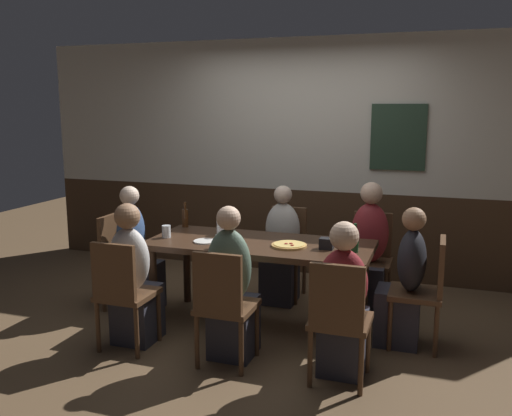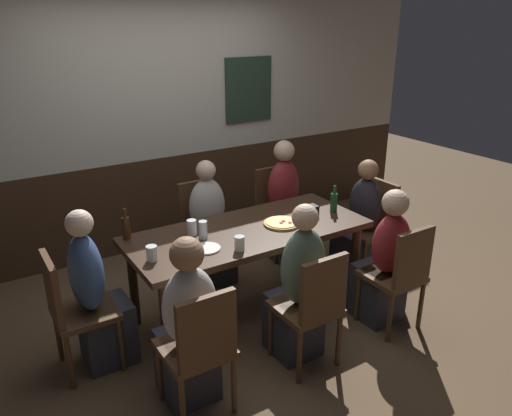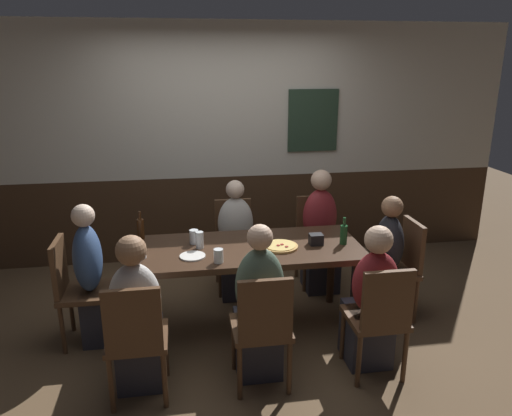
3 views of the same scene
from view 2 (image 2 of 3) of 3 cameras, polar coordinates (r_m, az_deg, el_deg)
ground_plane at (r=4.22m, az=-0.84°, el=-11.70°), size 12.00×12.00×0.00m
wall_back at (r=5.13m, az=-10.68°, el=9.69°), size 6.40×0.13×2.60m
dining_table at (r=3.90m, az=-0.90°, el=-3.53°), size 1.90×0.81×0.74m
chair_left_near at (r=3.02m, az=-6.47°, el=-15.46°), size 0.40×0.40×0.88m
chair_head_west at (r=3.55m, az=-20.35°, el=-10.64°), size 0.40×0.40×0.88m
chair_right_far at (r=5.02m, az=2.35°, el=0.21°), size 0.40×0.40×0.88m
chair_mid_far at (r=4.63m, az=-6.20°, el=-1.76°), size 0.40×0.40×0.88m
chair_mid_near at (r=3.39m, az=6.52°, el=-10.95°), size 0.40×0.40×0.88m
chair_head_east at (r=4.76m, az=13.27°, el=-1.56°), size 0.40×0.40×0.88m
chair_right_near at (r=3.90m, az=16.23°, el=-7.10°), size 0.40×0.40×0.88m
person_left_near at (r=3.14m, az=-7.80°, el=-14.10°), size 0.34×0.37×1.14m
person_head_west at (r=3.58m, az=-17.78°, el=-10.19°), size 0.37×0.34×1.16m
person_right_far at (r=4.89m, az=3.41°, el=-0.22°), size 0.34×0.37×1.20m
person_mid_far at (r=4.50m, az=-5.26°, el=-2.75°), size 0.34×0.37×1.13m
person_mid_near at (r=3.50m, az=4.85°, el=-9.85°), size 0.34×0.37×1.17m
person_head_east at (r=4.66m, az=11.81°, el=-2.34°), size 0.37×0.34×1.11m
person_right_near at (r=4.01m, az=14.47°, el=-6.53°), size 0.34×0.37×1.12m
pizza at (r=3.96m, az=2.98°, el=-1.74°), size 0.29×0.29×0.03m
pint_glass_amber at (r=3.71m, az=-6.09°, el=-2.65°), size 0.06×0.06×0.14m
pint_glass_pale at (r=3.44m, az=-11.87°, el=-5.23°), size 0.08×0.08×0.11m
highball_clear at (r=3.79m, az=-7.39°, el=-2.30°), size 0.07×0.07×0.12m
tumbler_short at (r=3.51m, az=-1.91°, el=-4.16°), size 0.07×0.07×0.11m
beer_bottle_green at (r=4.24m, az=8.95°, el=0.73°), size 0.06×0.06×0.23m
beer_bottle_brown at (r=3.79m, az=-14.71°, el=-2.15°), size 0.06×0.06×0.24m
plate_white_large at (r=3.56m, az=-5.71°, el=-4.64°), size 0.20×0.20×0.01m
condiment_caddy at (r=4.13m, az=6.30°, el=-0.33°), size 0.11×0.09×0.09m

